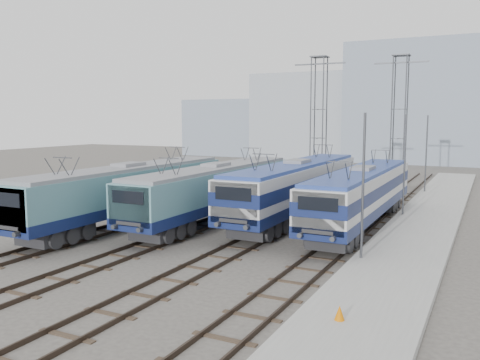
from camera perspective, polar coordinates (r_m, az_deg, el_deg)
name	(u,v)px	position (r m, az deg, el deg)	size (l,w,h in m)	color
ground	(182,252)	(26.12, -6.56, -8.07)	(160.00, 160.00, 0.00)	#514C47
platform	(415,237)	(30.06, 19.04, -6.11)	(4.00, 70.00, 0.30)	#9E9E99
locomotive_far_left	(127,189)	(32.86, -12.57, -1.03)	(2.90, 18.31, 3.45)	#121E4E
locomotive_center_left	(214,188)	(33.01, -2.90, -0.92)	(2.83, 17.85, 3.36)	#121E4E
locomotive_center_right	(296,184)	(33.91, 6.33, -0.50)	(2.95, 18.64, 3.50)	#121E4E
locomotive_far_right	(362,192)	(32.00, 13.49, -1.29)	(2.80, 17.70, 3.33)	#121E4E
catenary_tower_west	(318,119)	(45.26, 8.81, 6.75)	(4.50, 1.20, 12.00)	#3F4247
catenary_tower_east	(399,119)	(45.69, 17.42, 6.52)	(4.50, 1.20, 12.00)	#3F4247
mast_front	(363,190)	(23.90, 13.64, -1.06)	(0.12, 0.12, 7.00)	#3F4247
mast_mid	(404,167)	(35.63, 17.98, 1.39)	(0.12, 0.12, 7.00)	#3F4247
mast_rear	(426,155)	(47.50, 20.17, 2.62)	(0.12, 0.12, 7.00)	#3F4247
safety_cone	(340,313)	(17.15, 11.11, -14.42)	(0.33, 0.33, 0.48)	#D56C02
building_west	(312,116)	(87.63, 8.09, 7.08)	(18.00, 12.00, 14.00)	#98A0AA
building_center	(424,103)	(83.70, 20.00, 8.10)	(22.00, 14.00, 18.00)	gray
building_far_west	(229,128)	(93.96, -1.27, 5.91)	(14.00, 10.00, 10.00)	gray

